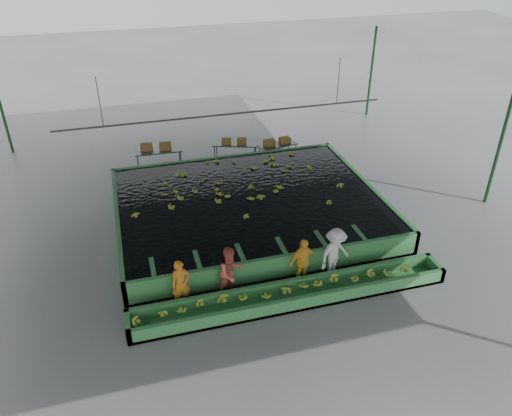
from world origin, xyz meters
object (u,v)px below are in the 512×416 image
object	(u,v)px
worker_b	(231,273)
packing_table_mid	(235,152)
worker_c	(302,262)
sorting_trough	(293,295)
worker_a	(181,284)
box_stack_mid	(234,144)
worker_d	(335,254)
packing_table_right	(277,152)
box_stack_right	(277,144)
box_stack_left	(156,149)
packing_table_left	(159,159)
flotation_tank	(249,207)

from	to	relation	value
worker_b	packing_table_mid	distance (m)	9.76
worker_c	sorting_trough	bearing A→B (deg)	-140.42
worker_a	worker_b	world-z (taller)	worker_b
sorting_trough	box_stack_mid	bearing A→B (deg)	86.31
worker_c	box_stack_mid	size ratio (longest dim) A/B	1.42
worker_d	packing_table_right	bearing A→B (deg)	61.17
worker_a	box_stack_mid	world-z (taller)	worker_a
sorting_trough	packing_table_mid	world-z (taller)	packing_table_mid
box_stack_mid	packing_table_mid	bearing A→B (deg)	50.90
worker_d	packing_table_right	xyz separation A→B (m)	(1.01, 8.98, -0.49)
packing_table_right	box_stack_right	xyz separation A→B (m)	(-0.03, 0.00, 0.42)
box_stack_left	packing_table_right	bearing A→B (deg)	-6.42
worker_c	worker_b	bearing A→B (deg)	165.67
packing_table_mid	box_stack_right	world-z (taller)	box_stack_right
worker_c	box_stack_left	distance (m)	10.24
packing_table_left	box_stack_left	world-z (taller)	box_stack_left
sorting_trough	worker_a	world-z (taller)	worker_a
box_stack_left	worker_a	bearing A→B (deg)	-91.95
box_stack_left	box_stack_mid	xyz separation A→B (m)	(3.59, -0.28, -0.02)
worker_a	worker_b	size ratio (longest dim) A/B	0.89
worker_b	worker_d	xyz separation A→B (m)	(3.43, 0.00, 0.02)
worker_c	packing_table_mid	xyz separation A→B (m)	(0.15, 9.43, -0.35)
packing_table_left	flotation_tank	bearing A→B (deg)	-61.65
worker_b	box_stack_mid	xyz separation A→B (m)	(2.40, 9.33, 0.07)
flotation_tank	worker_a	bearing A→B (deg)	-127.21
box_stack_right	worker_c	bearing A→B (deg)	-103.05
worker_a	packing_table_right	size ratio (longest dim) A/B	0.87
worker_b	box_stack_mid	distance (m)	9.63
packing_table_mid	packing_table_right	size ratio (longest dim) A/B	1.15
packing_table_left	worker_c	bearing A→B (deg)	-70.28
sorting_trough	packing_table_right	xyz separation A→B (m)	(2.69, 9.78, 0.17)
packing_table_mid	packing_table_right	distance (m)	2.01
packing_table_mid	packing_table_right	xyz separation A→B (m)	(1.96, -0.45, -0.06)
packing_table_mid	packing_table_right	bearing A→B (deg)	-12.98
packing_table_left	box_stack_mid	size ratio (longest dim) A/B	1.86
worker_c	packing_table_left	size ratio (longest dim) A/B	0.77
sorting_trough	packing_table_left	size ratio (longest dim) A/B	4.66
flotation_tank	worker_d	size ratio (longest dim) A/B	5.50
worker_b	packing_table_left	xyz separation A→B (m)	(-1.11, 9.59, -0.40)
worker_b	worker_c	bearing A→B (deg)	-21.80
flotation_tank	packing_table_mid	xyz separation A→B (m)	(0.73, 5.13, 0.03)
packing_table_right	box_stack_right	distance (m)	0.42
flotation_tank	worker_b	world-z (taller)	worker_b
worker_a	packing_table_mid	xyz separation A→B (m)	(4.00, 9.43, -0.32)
worker_b	worker_a	bearing A→B (deg)	158.20
flotation_tank	packing_table_right	distance (m)	5.40
worker_d	worker_a	bearing A→B (deg)	157.58
flotation_tank	box_stack_mid	distance (m)	5.10
flotation_tank	box_stack_mid	bearing A→B (deg)	82.60
packing_table_mid	box_stack_mid	distance (m)	0.49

